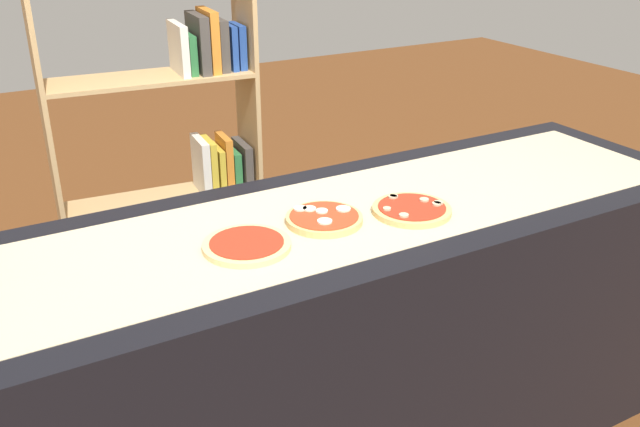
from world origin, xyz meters
name	(u,v)px	position (x,y,z in m)	size (l,w,h in m)	color
counter	(320,352)	(0.00, 0.00, 0.47)	(2.68, 0.75, 0.94)	black
parchment_paper	(320,219)	(0.00, 0.00, 0.94)	(2.50, 0.56, 0.00)	beige
pizza_plain_0	(247,245)	(-0.26, -0.07, 0.95)	(0.24, 0.24, 0.02)	#E5C17F
pizza_mozzarella_1	(324,218)	(0.00, -0.02, 0.96)	(0.23, 0.23, 0.03)	#DBB26B
pizza_mushroom_2	(412,209)	(0.26, -0.09, 0.95)	(0.24, 0.24, 0.03)	#DBB26B
bookshelf	(181,140)	(-0.02, 1.23, 0.84)	(0.90, 0.35, 1.68)	tan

